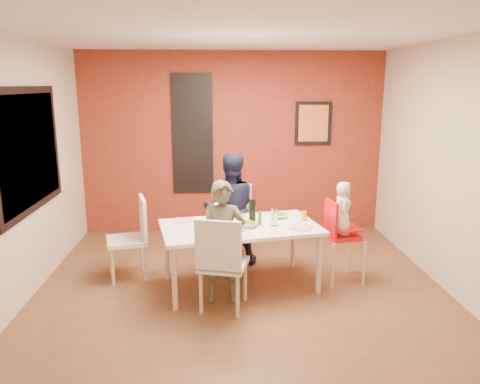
{
  "coord_description": "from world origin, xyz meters",
  "views": [
    {
      "loc": [
        -0.28,
        -4.75,
        2.22
      ],
      "look_at": [
        0.0,
        0.3,
        1.05
      ],
      "focal_mm": 35.0,
      "sensor_mm": 36.0,
      "label": 1
    }
  ],
  "objects": [
    {
      "name": "wall_left",
      "position": [
        -2.25,
        0.0,
        1.35
      ],
      "size": [
        0.02,
        4.5,
        2.7
      ],
      "primitive_type": "cube",
      "color": "beige",
      "rests_on": "ground"
    },
    {
      "name": "condiment_green",
      "position": [
        0.21,
        0.16,
        0.78
      ],
      "size": [
        0.04,
        0.04,
        0.15
      ],
      "primitive_type": "cylinder",
      "color": "#377627",
      "rests_on": "dining_table"
    },
    {
      "name": "chair_near",
      "position": [
        -0.22,
        -0.45,
        0.55
      ],
      "size": [
        0.55,
        0.55,
        0.98
      ],
      "rotation": [
        0.0,
        0.0,
        2.88
      ],
      "color": "silver",
      "rests_on": "ground"
    },
    {
      "name": "plate_far_left",
      "position": [
        -0.63,
        0.36,
        0.71
      ],
      "size": [
        0.21,
        0.21,
        0.01
      ],
      "primitive_type": "cube",
      "rotation": [
        0.0,
        0.0,
        -0.06
      ],
      "color": "white",
      "rests_on": "dining_table"
    },
    {
      "name": "condiment_brown",
      "position": [
        0.13,
        0.24,
        0.78
      ],
      "size": [
        0.04,
        0.04,
        0.14
      ],
      "primitive_type": "cylinder",
      "color": "brown",
      "rests_on": "dining_table"
    },
    {
      "name": "wall_right",
      "position": [
        2.25,
        0.0,
        1.35
      ],
      "size": [
        0.02,
        4.5,
        2.7
      ],
      "primitive_type": "cube",
      "color": "beige",
      "rests_on": "ground"
    },
    {
      "name": "plate_near_right",
      "position": [
        0.64,
        0.02,
        0.71
      ],
      "size": [
        0.28,
        0.28,
        0.01
      ],
      "primitive_type": "cube",
      "rotation": [
        0.0,
        0.0,
        -0.36
      ],
      "color": "white",
      "rests_on": "dining_table"
    },
    {
      "name": "wall_back",
      "position": [
        0.0,
        2.25,
        1.35
      ],
      "size": [
        4.5,
        0.02,
        2.7
      ],
      "primitive_type": "cube",
      "color": "beige",
      "rests_on": "ground"
    },
    {
      "name": "toddler",
      "position": [
        1.15,
        0.24,
        0.87
      ],
      "size": [
        0.23,
        0.32,
        0.6
      ],
      "primitive_type": "imported",
      "rotation": [
        0.0,
        0.0,
        1.43
      ],
      "color": "silver",
      "rests_on": "high_chair"
    },
    {
      "name": "plate_near_left",
      "position": [
        -0.26,
        -0.29,
        0.71
      ],
      "size": [
        0.26,
        0.26,
        0.01
      ],
      "primitive_type": "cube",
      "rotation": [
        0.0,
        0.0,
        -0.39
      ],
      "color": "white",
      "rests_on": "dining_table"
    },
    {
      "name": "child_near",
      "position": [
        -0.2,
        -0.2,
        0.64
      ],
      "size": [
        0.47,
        0.32,
        1.28
      ],
      "primitive_type": "imported",
      "rotation": [
        0.0,
        0.0,
        -0.02
      ],
      "color": "#514E3A",
      "rests_on": "ground"
    },
    {
      "name": "wine_bottle",
      "position": [
        0.13,
        0.19,
        0.85
      ],
      "size": [
        0.08,
        0.08,
        0.28
      ],
      "primitive_type": "cylinder",
      "color": "black",
      "rests_on": "dining_table"
    },
    {
      "name": "picture_window_pane",
      "position": [
        -2.21,
        0.2,
        1.55
      ],
      "size": [
        0.02,
        1.55,
        1.15
      ],
      "primitive_type": "cube",
      "color": "black",
      "rests_on": "wall_left"
    },
    {
      "name": "art_print_frame",
      "position": [
        1.2,
        2.21,
        1.65
      ],
      "size": [
        0.54,
        0.03,
        0.64
      ],
      "primitive_type": "cube",
      "color": "black",
      "rests_on": "wall_back"
    },
    {
      "name": "dining_table",
      "position": [
        -0.01,
        0.14,
        0.65
      ],
      "size": [
        1.85,
        1.26,
        0.71
      ],
      "rotation": [
        0.0,
        0.0,
        0.19
      ],
      "color": "white",
      "rests_on": "ground"
    },
    {
      "name": "wall_front",
      "position": [
        0.0,
        -2.25,
        1.35
      ],
      "size": [
        4.5,
        0.02,
        2.7
      ],
      "primitive_type": "cube",
      "color": "beige",
      "rests_on": "ground"
    },
    {
      "name": "wine_glass_a",
      "position": [
        -0.0,
        -0.05,
        0.81
      ],
      "size": [
        0.07,
        0.07,
        0.2
      ],
      "primitive_type": "cylinder",
      "color": "silver",
      "rests_on": "dining_table"
    },
    {
      "name": "brick_accent_wall",
      "position": [
        0.0,
        2.23,
        1.35
      ],
      "size": [
        4.5,
        0.02,
        2.7
      ],
      "primitive_type": "cube",
      "color": "maroon",
      "rests_on": "ground"
    },
    {
      "name": "plate_far_mid",
      "position": [
        -0.04,
        0.49,
        0.71
      ],
      "size": [
        0.27,
        0.27,
        0.01
      ],
      "primitive_type": "cube",
      "rotation": [
        0.0,
        0.0,
        -0.23
      ],
      "color": "white",
      "rests_on": "dining_table"
    },
    {
      "name": "glassblock_surround",
      "position": [
        -0.6,
        2.21,
        1.5
      ],
      "size": [
        0.6,
        0.03,
        1.76
      ],
      "primitive_type": "cube",
      "color": "black",
      "rests_on": "wall_back"
    },
    {
      "name": "high_chair",
      "position": [
        1.13,
        0.23,
        0.58
      ],
      "size": [
        0.46,
        0.46,
        0.96
      ],
      "rotation": [
        0.0,
        0.0,
        1.72
      ],
      "color": "red",
      "rests_on": "ground"
    },
    {
      "name": "salad_bowl_a",
      "position": [
        0.08,
        0.1,
        0.73
      ],
      "size": [
        0.27,
        0.27,
        0.05
      ],
      "primitive_type": "imported",
      "rotation": [
        0.0,
        0.0,
        -0.29
      ],
      "color": "white",
      "rests_on": "dining_table"
    },
    {
      "name": "ceiling",
      "position": [
        0.0,
        0.0,
        2.7
      ],
      "size": [
        4.5,
        4.5,
        0.02
      ],
      "primitive_type": "cube",
      "color": "silver",
      "rests_on": "wall_back"
    },
    {
      "name": "chair_left",
      "position": [
        -1.23,
        0.48,
        0.53
      ],
      "size": [
        0.54,
        0.54,
        0.95
      ],
      "rotation": [
        0.0,
        0.0,
        4.97
      ],
      "color": "white",
      "rests_on": "ground"
    },
    {
      "name": "child_far",
      "position": [
        -0.09,
        0.86,
        0.7
      ],
      "size": [
        0.75,
        0.62,
        1.41
      ],
      "primitive_type": "imported",
      "rotation": [
        0.0,
        0.0,
        3.28
      ],
      "color": "#161931",
      "rests_on": "ground"
    },
    {
      "name": "art_print_canvas",
      "position": [
        1.2,
        2.19,
        1.65
      ],
      "size": [
        0.44,
        0.01,
        0.54
      ],
      "primitive_type": "cube",
      "color": "orange",
      "rests_on": "wall_back"
    },
    {
      "name": "glassblock_strip",
      "position": [
        -0.6,
        2.21,
        1.5
      ],
      "size": [
        0.55,
        0.03,
        1.7
      ],
      "primitive_type": "cube",
      "color": "silver",
      "rests_on": "wall_back"
    },
    {
      "name": "salad_bowl_b",
      "position": [
        0.46,
        0.42,
        0.73
      ],
      "size": [
        0.23,
        0.23,
        0.05
      ],
      "primitive_type": "imported",
      "rotation": [
        0.0,
        0.0,
        0.16
      ],
      "color": "white",
      "rests_on": "dining_table"
    },
    {
      "name": "paper_towel_roll",
      "position": [
        -0.23,
        0.01,
        0.85
      ],
      "size": [
        0.13,
        0.13,
        0.28
      ],
      "primitive_type": "cylinder",
      "color": "white",
      "rests_on": "dining_table"
    },
    {
      "name": "chair_far",
      "position": [
        -0.06,
        1.1,
        0.54
      ],
      "size": [
        0.58,
        0.58,
        0.96
      ],
      "rotation": [
        0.0,
        0.0,
        -0.38
      ],
      "color": "silver",
      "rests_on": "ground"
    },
    {
      "name": "picture_window_frame",
      "position": [
        -2.22,
        0.2,
        1.55
      ],
      "size": [
        0.05,
        1.7,
        1.3
      ],
      "primitive_type": "cube",
      "color": "black",
      "rests_on": "wall_left"
    },
    {
      "name": "ground",
      "position": [
        0.0,
        0.0,
        0.0
      ],
      "size": [
        4.5,
        4.5,
        0.0
      ],
      "primitive_type": "plane",
      "color": "brown",
      "rests_on": "ground"
    },
    {
      "name": "condiment_red",
      "position": [
        0.11,
        0.2,
        0.78
      ],
      "size": [
        0.03,
        0.03,
        0.13
      ],
      "primitive_type": "cylinder",
      "color": "red",
      "rests_on": "dining_table"
    },
    {
      "name": "sippy_cup",
      "position": [
        0.73,
        0.3,
        0.76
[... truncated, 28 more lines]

